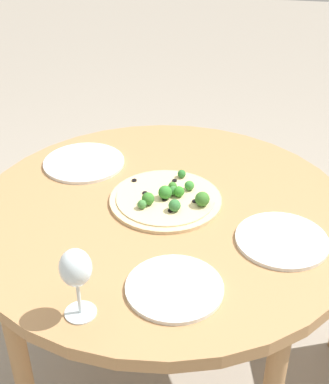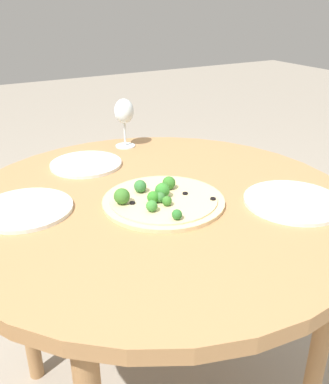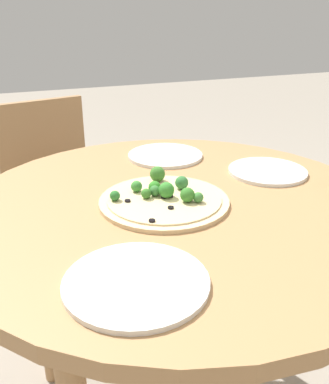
{
  "view_description": "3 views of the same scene",
  "coord_description": "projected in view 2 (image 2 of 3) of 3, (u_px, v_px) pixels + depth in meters",
  "views": [
    {
      "loc": [
        -0.21,
        1.18,
        1.58
      ],
      "look_at": [
        0.0,
        -0.03,
        0.79
      ],
      "focal_mm": 50.0,
      "sensor_mm": 36.0,
      "label": 1
    },
    {
      "loc": [
        -0.48,
        -0.88,
        1.25
      ],
      "look_at": [
        0.0,
        -0.03,
        0.79
      ],
      "focal_mm": 40.0,
      "sensor_mm": 36.0,
      "label": 2
    },
    {
      "loc": [
        0.86,
        -0.37,
        1.2
      ],
      "look_at": [
        0.0,
        -0.03,
        0.79
      ],
      "focal_mm": 40.0,
      "sensor_mm": 36.0,
      "label": 3
    }
  ],
  "objects": [
    {
      "name": "plate_near",
      "position": [
        86.0,
        164.0,
        1.32
      ],
      "size": [
        0.22,
        0.22,
        0.01
      ],
      "color": "silver",
      "rests_on": "dining_table"
    },
    {
      "name": "dining_table",
      "position": [
        158.0,
        225.0,
        1.14
      ],
      "size": [
        1.04,
        1.04,
        0.76
      ],
      "color": "#A87A4C",
      "rests_on": "ground_plane"
    },
    {
      "name": "plate_side",
      "position": [
        25.0,
        209.0,
        1.04
      ],
      "size": [
        0.23,
        0.23,
        0.01
      ],
      "color": "silver",
      "rests_on": "dining_table"
    },
    {
      "name": "pizza",
      "position": [
        162.0,
        199.0,
        1.08
      ],
      "size": [
        0.31,
        0.31,
        0.05
      ],
      "color": "#DBBC89",
      "rests_on": "dining_table"
    },
    {
      "name": "plate_far",
      "position": [
        293.0,
        201.0,
        1.08
      ],
      "size": [
        0.25,
        0.25,
        0.01
      ],
      "color": "silver",
      "rests_on": "dining_table"
    },
    {
      "name": "wine_glass",
      "position": [
        124.0,
        113.0,
        1.43
      ],
      "size": [
        0.07,
        0.07,
        0.17
      ],
      "color": "silver",
      "rests_on": "dining_table"
    }
  ]
}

